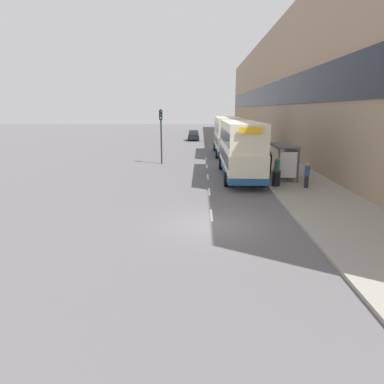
{
  "coord_description": "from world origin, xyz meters",
  "views": [
    {
      "loc": [
        -0.55,
        -15.04,
        5.2
      ],
      "look_at": [
        -1.34,
        14.95,
        -2.07
      ],
      "focal_mm": 32.0,
      "sensor_mm": 36.0,
      "label": 1
    }
  ],
  "objects_px": {
    "bus_shelter": "(286,155)",
    "double_decker_bus_near": "(240,148)",
    "pedestrian_2": "(264,158)",
    "pedestrian_3": "(270,162)",
    "litter_bin": "(276,178)",
    "traffic_light_far_kerb": "(161,128)",
    "pedestrian_1": "(283,159)",
    "pedestrian_4": "(307,175)",
    "car_0": "(194,135)",
    "pedestrian_at_shelter": "(277,170)",
    "double_decker_bus_ahead": "(227,135)"
  },
  "relations": [
    {
      "from": "pedestrian_2",
      "to": "double_decker_bus_ahead",
      "type": "bearing_deg",
      "value": 102.91
    },
    {
      "from": "bus_shelter",
      "to": "traffic_light_far_kerb",
      "type": "height_order",
      "value": "traffic_light_far_kerb"
    },
    {
      "from": "pedestrian_at_shelter",
      "to": "pedestrian_2",
      "type": "xyz_separation_m",
      "value": [
        0.14,
        5.78,
        0.0
      ]
    },
    {
      "from": "pedestrian_at_shelter",
      "to": "pedestrian_3",
      "type": "bearing_deg",
      "value": 86.48
    },
    {
      "from": "bus_shelter",
      "to": "pedestrian_1",
      "type": "xyz_separation_m",
      "value": [
        0.78,
        3.96,
        -0.88
      ]
    },
    {
      "from": "pedestrian_at_shelter",
      "to": "pedestrian_3",
      "type": "xyz_separation_m",
      "value": [
        0.23,
        3.67,
        -0.05
      ]
    },
    {
      "from": "car_0",
      "to": "pedestrian_3",
      "type": "relative_size",
      "value": 2.23
    },
    {
      "from": "car_0",
      "to": "pedestrian_3",
      "type": "bearing_deg",
      "value": 102.28
    },
    {
      "from": "pedestrian_4",
      "to": "pedestrian_at_shelter",
      "type": "bearing_deg",
      "value": 136.02
    },
    {
      "from": "pedestrian_2",
      "to": "car_0",
      "type": "bearing_deg",
      "value": 102.98
    },
    {
      "from": "bus_shelter",
      "to": "pedestrian_3",
      "type": "bearing_deg",
      "value": 112.4
    },
    {
      "from": "pedestrian_2",
      "to": "litter_bin",
      "type": "bearing_deg",
      "value": -93.06
    },
    {
      "from": "double_decker_bus_near",
      "to": "car_0",
      "type": "relative_size",
      "value": 2.75
    },
    {
      "from": "double_decker_bus_ahead",
      "to": "traffic_light_far_kerb",
      "type": "distance_m",
      "value": 9.99
    },
    {
      "from": "pedestrian_2",
      "to": "pedestrian_4",
      "type": "xyz_separation_m",
      "value": [
        1.5,
        -7.36,
        -0.08
      ]
    },
    {
      "from": "bus_shelter",
      "to": "traffic_light_far_kerb",
      "type": "xyz_separation_m",
      "value": [
        -10.17,
        7.54,
        1.62
      ]
    },
    {
      "from": "litter_bin",
      "to": "traffic_light_far_kerb",
      "type": "xyz_separation_m",
      "value": [
        -8.95,
        10.36,
        2.83
      ]
    },
    {
      "from": "bus_shelter",
      "to": "double_decker_bus_near",
      "type": "distance_m",
      "value": 3.43
    },
    {
      "from": "bus_shelter",
      "to": "pedestrian_3",
      "type": "relative_size",
      "value": 2.42
    },
    {
      "from": "pedestrian_at_shelter",
      "to": "pedestrian_2",
      "type": "bearing_deg",
      "value": 88.62
    },
    {
      "from": "double_decker_bus_near",
      "to": "litter_bin",
      "type": "relative_size",
      "value": 10.12
    },
    {
      "from": "litter_bin",
      "to": "bus_shelter",
      "type": "bearing_deg",
      "value": 66.52
    },
    {
      "from": "pedestrian_at_shelter",
      "to": "litter_bin",
      "type": "xyz_separation_m",
      "value": [
        -0.22,
        -1.02,
        -0.4
      ]
    },
    {
      "from": "double_decker_bus_near",
      "to": "litter_bin",
      "type": "bearing_deg",
      "value": -60.46
    },
    {
      "from": "pedestrian_2",
      "to": "double_decker_bus_near",
      "type": "bearing_deg",
      "value": -127.81
    },
    {
      "from": "pedestrian_3",
      "to": "litter_bin",
      "type": "xyz_separation_m",
      "value": [
        -0.45,
        -4.69,
        -0.36
      ]
    },
    {
      "from": "double_decker_bus_near",
      "to": "car_0",
      "type": "height_order",
      "value": "double_decker_bus_near"
    },
    {
      "from": "pedestrian_4",
      "to": "traffic_light_far_kerb",
      "type": "relative_size",
      "value": 0.32
    },
    {
      "from": "pedestrian_1",
      "to": "pedestrian_4",
      "type": "relative_size",
      "value": 1.0
    },
    {
      "from": "pedestrian_4",
      "to": "pedestrian_2",
      "type": "bearing_deg",
      "value": 101.49
    },
    {
      "from": "pedestrian_1",
      "to": "pedestrian_2",
      "type": "bearing_deg",
      "value": 179.13
    },
    {
      "from": "bus_shelter",
      "to": "pedestrian_2",
      "type": "bearing_deg",
      "value": 102.15
    },
    {
      "from": "litter_bin",
      "to": "traffic_light_far_kerb",
      "type": "relative_size",
      "value": 0.2
    },
    {
      "from": "pedestrian_1",
      "to": "pedestrian_3",
      "type": "distance_m",
      "value": 2.6
    },
    {
      "from": "pedestrian_2",
      "to": "pedestrian_4",
      "type": "distance_m",
      "value": 7.51
    },
    {
      "from": "car_0",
      "to": "pedestrian_1",
      "type": "relative_size",
      "value": 2.32
    },
    {
      "from": "double_decker_bus_near",
      "to": "pedestrian_3",
      "type": "height_order",
      "value": "double_decker_bus_near"
    },
    {
      "from": "car_0",
      "to": "pedestrian_2",
      "type": "xyz_separation_m",
      "value": [
        6.74,
        -29.26,
        0.21
      ]
    },
    {
      "from": "bus_shelter",
      "to": "car_0",
      "type": "bearing_deg",
      "value": 102.88
    },
    {
      "from": "bus_shelter",
      "to": "pedestrian_2",
      "type": "relative_size",
      "value": 2.29
    },
    {
      "from": "double_decker_bus_ahead",
      "to": "pedestrian_at_shelter",
      "type": "height_order",
      "value": "double_decker_bus_ahead"
    },
    {
      "from": "pedestrian_2",
      "to": "traffic_light_far_kerb",
      "type": "relative_size",
      "value": 0.35
    },
    {
      "from": "double_decker_bus_ahead",
      "to": "pedestrian_3",
      "type": "height_order",
      "value": "double_decker_bus_ahead"
    },
    {
      "from": "double_decker_bus_near",
      "to": "pedestrian_2",
      "type": "distance_m",
      "value": 4.16
    },
    {
      "from": "litter_bin",
      "to": "double_decker_bus_near",
      "type": "bearing_deg",
      "value": 119.54
    },
    {
      "from": "pedestrian_3",
      "to": "traffic_light_far_kerb",
      "type": "height_order",
      "value": "traffic_light_far_kerb"
    },
    {
      "from": "pedestrian_3",
      "to": "pedestrian_1",
      "type": "bearing_deg",
      "value": 53.42
    },
    {
      "from": "pedestrian_3",
      "to": "pedestrian_4",
      "type": "height_order",
      "value": "pedestrian_3"
    },
    {
      "from": "pedestrian_at_shelter",
      "to": "pedestrian_4",
      "type": "xyz_separation_m",
      "value": [
        1.64,
        -1.58,
        -0.08
      ]
    },
    {
      "from": "bus_shelter",
      "to": "pedestrian_4",
      "type": "bearing_deg",
      "value": -79.3
    }
  ]
}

